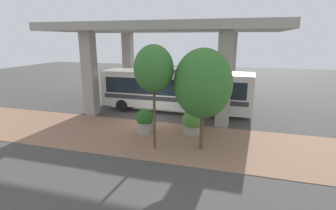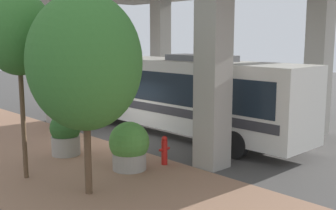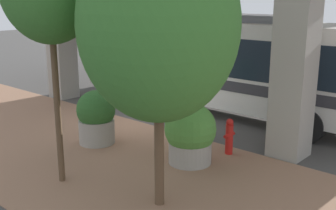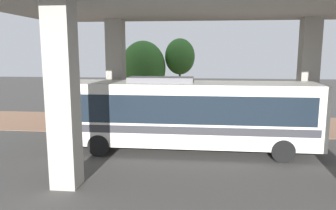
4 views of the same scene
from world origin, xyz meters
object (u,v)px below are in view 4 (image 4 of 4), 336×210
object	(u,v)px
planter_front	(152,115)
street_tree_far	(180,57)
planter_middle	(200,114)
bus	(186,112)
fire_hydrant	(142,124)
street_tree_near	(143,68)

from	to	relation	value
planter_front	street_tree_far	distance (m)	4.79
planter_middle	bus	bearing A→B (deg)	-6.36
fire_hydrant	planter_front	world-z (taller)	planter_front
bus	planter_front	size ratio (longest dim) A/B	7.60
bus	street_tree_far	xyz separation A→B (m)	(-7.47, -0.83, 2.43)
fire_hydrant	street_tree_far	size ratio (longest dim) A/B	0.18
fire_hydrant	planter_front	distance (m)	1.27
planter_middle	street_tree_far	world-z (taller)	street_tree_far
fire_hydrant	planter_middle	size ratio (longest dim) A/B	0.64
bus	street_tree_near	xyz separation A→B (m)	(-6.80, -3.26, 1.69)
bus	planter_front	world-z (taller)	bus
bus	planter_front	bearing A→B (deg)	-153.22
bus	fire_hydrant	bearing A→B (deg)	-141.75
fire_hydrant	street_tree_near	distance (m)	4.56
planter_front	fire_hydrant	bearing A→B (deg)	-18.88
fire_hydrant	planter_middle	xyz separation A→B (m)	(-1.78, 3.34, 0.28)
bus	street_tree_far	distance (m)	7.90
planter_front	street_tree_near	xyz separation A→B (m)	(-2.14, -0.90, 2.83)
fire_hydrant	street_tree_far	distance (m)	5.86
planter_front	street_tree_far	world-z (taller)	street_tree_far
bus	fire_hydrant	xyz separation A→B (m)	(-3.50, -2.76, -1.42)
planter_middle	planter_front	bearing A→B (deg)	-78.29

